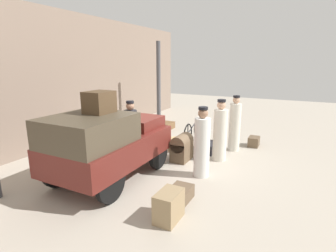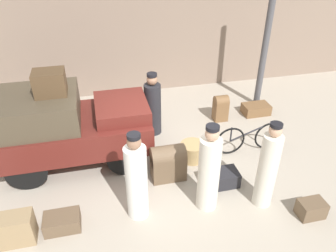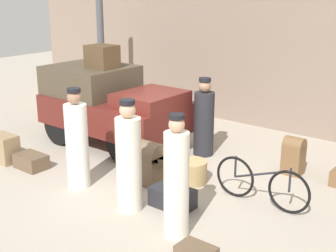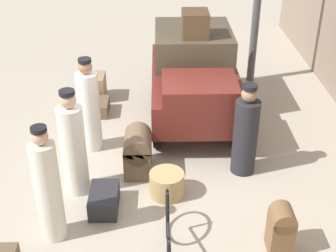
# 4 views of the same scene
# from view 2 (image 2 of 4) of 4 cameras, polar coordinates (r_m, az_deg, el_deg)

# --- Properties ---
(ground_plane) EXTENTS (30.00, 30.00, 0.00)m
(ground_plane) POSITION_cam_2_polar(r_m,az_deg,el_deg) (7.34, -1.17, -7.31)
(ground_plane) COLOR #A89E8E
(station_building_facade) EXTENTS (16.00, 0.15, 4.50)m
(station_building_facade) POSITION_cam_2_polar(r_m,az_deg,el_deg) (10.00, -6.54, 17.91)
(station_building_facade) COLOR gray
(station_building_facade) RESTS_ON ground
(canopy_pillar_right) EXTENTS (0.18, 0.18, 3.67)m
(canopy_pillar_right) POSITION_cam_2_polar(r_m,az_deg,el_deg) (9.52, 16.61, 13.50)
(canopy_pillar_right) COLOR #4C4C51
(canopy_pillar_right) RESTS_ON ground
(truck) EXTENTS (3.21, 1.70, 1.69)m
(truck) POSITION_cam_2_polar(r_m,az_deg,el_deg) (7.38, -17.12, 0.31)
(truck) COLOR black
(truck) RESTS_ON ground
(bicycle) EXTENTS (1.67, 0.04, 0.75)m
(bicycle) POSITION_cam_2_polar(r_m,az_deg,el_deg) (7.88, 14.03, -2.04)
(bicycle) COLOR black
(bicycle) RESTS_ON ground
(wicker_basket) EXTENTS (0.56, 0.56, 0.41)m
(wicker_basket) POSITION_cam_2_polar(r_m,az_deg,el_deg) (7.50, 4.27, -4.43)
(wicker_basket) COLOR tan
(wicker_basket) RESTS_ON ground
(conductor_in_dark_uniform) EXTENTS (0.40, 0.40, 1.80)m
(conductor_in_dark_uniform) POSITION_cam_2_polar(r_m,az_deg,el_deg) (6.00, 7.14, -7.90)
(conductor_in_dark_uniform) COLOR silver
(conductor_in_dark_uniform) RESTS_ON ground
(porter_standing_middle) EXTENTS (0.39, 0.39, 1.78)m
(porter_standing_middle) POSITION_cam_2_polar(r_m,az_deg,el_deg) (5.82, -5.50, -9.37)
(porter_standing_middle) COLOR white
(porter_standing_middle) RESTS_ON ground
(porter_lifting_near_truck) EXTENTS (0.42, 0.42, 1.63)m
(porter_lifting_near_truck) POSITION_cam_2_polar(r_m,az_deg,el_deg) (8.17, -2.68, 3.35)
(porter_lifting_near_truck) COLOR #232328
(porter_lifting_near_truck) RESTS_ON ground
(porter_with_bicycle) EXTENTS (0.36, 0.36, 1.80)m
(porter_with_bicycle) POSITION_cam_2_polar(r_m,az_deg,el_deg) (6.28, 16.97, -7.13)
(porter_with_bicycle) COLOR silver
(porter_with_bicycle) RESTS_ON ground
(suitcase_tan_flat) EXTENTS (0.48, 0.34, 0.33)m
(suitcase_tan_flat) POSITION_cam_2_polar(r_m,az_deg,el_deg) (6.75, 23.67, -13.06)
(suitcase_tan_flat) COLOR brown
(suitcase_tan_flat) RESTS_ON ground
(trunk_large_brown) EXTENTS (0.63, 0.42, 0.28)m
(trunk_large_brown) POSITION_cam_2_polar(r_m,az_deg,el_deg) (6.31, -17.93, -15.61)
(trunk_large_brown) COLOR brown
(trunk_large_brown) RESTS_ON ground
(trunk_barrel_dark) EXTENTS (0.71, 0.46, 0.78)m
(trunk_barrel_dark) POSITION_cam_2_polar(r_m,az_deg,el_deg) (6.87, 0.01, -6.25)
(trunk_barrel_dark) COLOR brown
(trunk_barrel_dark) RESTS_ON ground
(suitcase_black_upright) EXTENTS (0.74, 0.48, 0.28)m
(suitcase_black_upright) POSITION_cam_2_polar(r_m,az_deg,el_deg) (9.62, 15.06, 2.86)
(suitcase_black_upright) COLOR brown
(suitcase_black_upright) RESTS_ON ground
(trunk_umber_medium) EXTENTS (0.36, 0.32, 0.73)m
(trunk_umber_medium) POSITION_cam_2_polar(r_m,az_deg,el_deg) (9.00, 9.16, 3.26)
(trunk_umber_medium) COLOR brown
(trunk_umber_medium) RESTS_ON ground
(trunk_wicker_pale) EXTENTS (0.69, 0.43, 0.32)m
(trunk_wicker_pale) POSITION_cam_2_polar(r_m,az_deg,el_deg) (6.92, 9.27, -8.97)
(trunk_wicker_pale) COLOR #232328
(trunk_wicker_pale) RESTS_ON ground
(suitcase_small_leather) EXTENTS (0.59, 0.38, 0.56)m
(suitcase_small_leather) POSITION_cam_2_polar(r_m,az_deg,el_deg) (6.29, -24.96, -15.94)
(suitcase_small_leather) COLOR #937A56
(suitcase_small_leather) RESTS_ON ground
(trunk_on_truck_roof) EXTENTS (0.62, 0.51, 0.49)m
(trunk_on_truck_roof) POSITION_cam_2_polar(r_m,az_deg,el_deg) (6.95, -19.90, 7.09)
(trunk_on_truck_roof) COLOR #4C3823
(trunk_on_truck_roof) RESTS_ON truck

